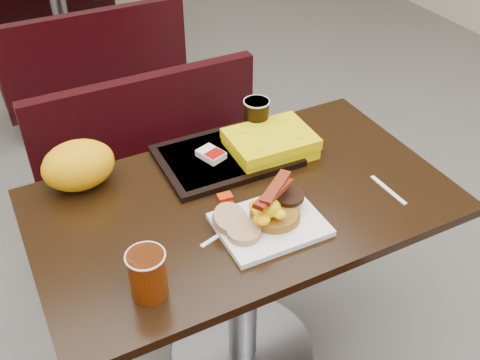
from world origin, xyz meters
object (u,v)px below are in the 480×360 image
pancake_stack (275,213)px  coffee_cup_far (256,116)px  bench_far_s (90,62)px  paper_bag (78,165)px  table_near (243,286)px  bench_near_n (166,175)px  knife (388,190)px  hashbrown_sleeve_left (211,154)px  coffee_cup_near (148,274)px  clamshell (270,144)px  platter (270,225)px  table_far (61,18)px  tray (226,156)px  fork (214,239)px

pancake_stack → coffee_cup_far: size_ratio=1.25×
bench_far_s → paper_bag: paper_bag is taller
table_near → bench_near_n: bearing=90.0°
knife → hashbrown_sleeve_left: 0.55m
coffee_cup_far → pancake_stack: bearing=-111.7°
table_near → bench_near_n: table_near is taller
coffee_cup_near → clamshell: (0.54, 0.38, -0.03)m
clamshell → bench_far_s: bearing=98.1°
table_near → coffee_cup_near: 0.60m
bench_near_n → hashbrown_sleeve_left: size_ratio=12.32×
hashbrown_sleeve_left → bench_far_s: bearing=70.7°
platter → clamshell: clamshell is taller
pancake_stack → table_near: bearing=103.2°
hashbrown_sleeve_left → paper_bag: 0.40m
table_far → coffee_cup_far: (0.19, -2.32, 0.45)m
pancake_stack → hashbrown_sleeve_left: pancake_stack is taller
coffee_cup_near → clamshell: coffee_cup_near is taller
coffee_cup_near → bench_near_n: bearing=68.5°
tray → hashbrown_sleeve_left: hashbrown_sleeve_left is taller
table_far → knife: knife is taller
table_near → clamshell: size_ratio=4.56×
fork → clamshell: size_ratio=0.46×
bench_near_n → fork: bearing=-100.2°
tray → clamshell: clamshell is taller
table_near → fork: size_ratio=9.91×
pancake_stack → paper_bag: (-0.43, 0.40, 0.04)m
bench_far_s → coffee_cup_far: coffee_cup_far is taller
tray → coffee_cup_far: (0.15, 0.08, 0.07)m
pancake_stack → bench_near_n: bearing=92.1°
knife → coffee_cup_near: bearing=-87.6°
bench_near_n → paper_bag: paper_bag is taller
platter → pancake_stack: pancake_stack is taller
fork → tray: tray is taller
coffee_cup_near → fork: coffee_cup_near is taller
bench_near_n → coffee_cup_far: bearing=-65.6°
knife → pancake_stack: bearing=-96.4°
bench_near_n → pancake_stack: size_ratio=7.20×
table_near → bench_near_n: (0.00, 0.70, -0.02)m
table_far → platter: size_ratio=4.25×
bench_far_s → clamshell: bearing=-84.0°
tray → hashbrown_sleeve_left: 0.05m
hashbrown_sleeve_left → coffee_cup_near: bearing=-149.4°
platter → knife: size_ratio=1.89×
hashbrown_sleeve_left → paper_bag: bearing=151.0°
tray → hashbrown_sleeve_left: size_ratio=5.14×
bench_near_n → tray: bearing=-85.0°
table_near → pancake_stack: 0.43m
bench_far_s → clamshell: clamshell is taller
platter → paper_bag: size_ratio=1.33×
table_far → bench_far_s: bearing=-90.0°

